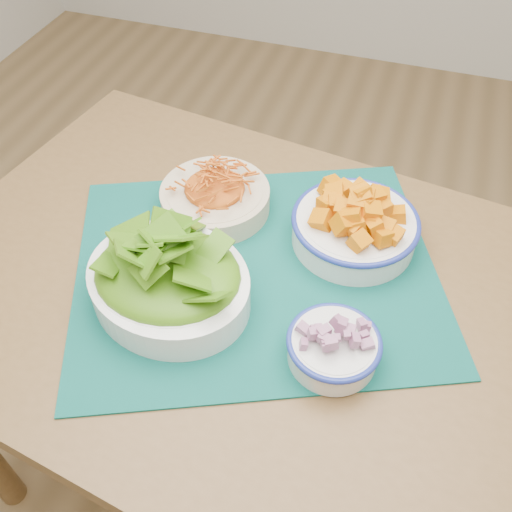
{
  "coord_description": "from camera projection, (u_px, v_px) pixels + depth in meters",
  "views": [
    {
      "loc": [
        0.37,
        -0.82,
        1.48
      ],
      "look_at": [
        0.16,
        -0.21,
        0.78
      ],
      "focal_mm": 40.0,
      "sensor_mm": 36.0,
      "label": 1
    }
  ],
  "objects": [
    {
      "name": "ground",
      "position": [
        226.0,
        373.0,
        1.69
      ],
      "size": [
        4.0,
        4.0,
        0.0
      ],
      "primitive_type": "plane",
      "color": "#977549",
      "rests_on": "ground"
    },
    {
      "name": "squash_bowl",
      "position": [
        356.0,
        220.0,
        0.98
      ],
      "size": [
        0.28,
        0.28,
        0.11
      ],
      "rotation": [
        0.0,
        0.0,
        -0.41
      ],
      "color": "white",
      "rests_on": "placemat"
    },
    {
      "name": "carrot_bowl",
      "position": [
        215.0,
        193.0,
        1.05
      ],
      "size": [
        0.26,
        0.26,
        0.08
      ],
      "rotation": [
        0.0,
        0.0,
        -0.4
      ],
      "color": "beige",
      "rests_on": "placemat"
    },
    {
      "name": "placemat",
      "position": [
        256.0,
        269.0,
        0.97
      ],
      "size": [
        0.76,
        0.7,
        0.0
      ],
      "primitive_type": "cube",
      "rotation": [
        0.0,
        0.0,
        0.42
      ],
      "color": "#03342F",
      "rests_on": "table"
    },
    {
      "name": "table",
      "position": [
        261.0,
        325.0,
        1.02
      ],
      "size": [
        1.29,
        0.96,
        0.75
      ],
      "rotation": [
        0.0,
        0.0,
        -0.15
      ],
      "color": "brown",
      "rests_on": "ground"
    },
    {
      "name": "lettuce_bowl",
      "position": [
        167.0,
        272.0,
        0.88
      ],
      "size": [
        0.33,
        0.3,
        0.13
      ],
      "rotation": [
        0.0,
        0.0,
        -0.32
      ],
      "color": "white",
      "rests_on": "placemat"
    },
    {
      "name": "onion_bowl",
      "position": [
        334.0,
        345.0,
        0.83
      ],
      "size": [
        0.17,
        0.17,
        0.07
      ],
      "rotation": [
        0.0,
        0.0,
        0.33
      ],
      "color": "silver",
      "rests_on": "placemat"
    }
  ]
}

